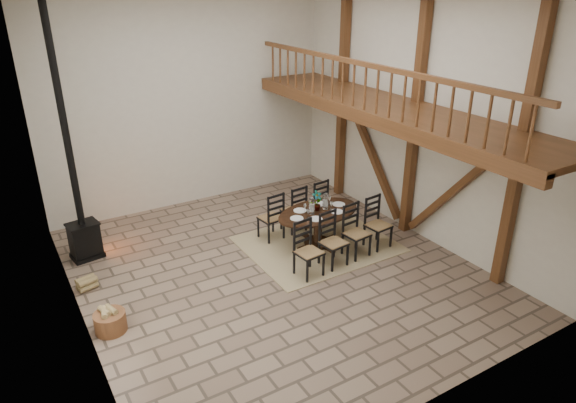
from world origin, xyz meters
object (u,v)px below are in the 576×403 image
dining_table (321,229)px  log_stack (87,283)px  log_basket (110,321)px  wood_stove (79,206)px

dining_table → log_stack: bearing=163.0°
dining_table → log_basket: (-4.48, -0.59, -0.22)m
dining_table → wood_stove: 4.84m
wood_stove → log_stack: size_ratio=12.92×
wood_stove → log_stack: wood_stove is taller
log_stack → wood_stove: bearing=78.4°
dining_table → wood_stove: bearing=148.1°
dining_table → log_basket: dining_table is taller
dining_table → log_basket: bearing=-178.8°
dining_table → log_stack: (-4.56, 0.86, -0.28)m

